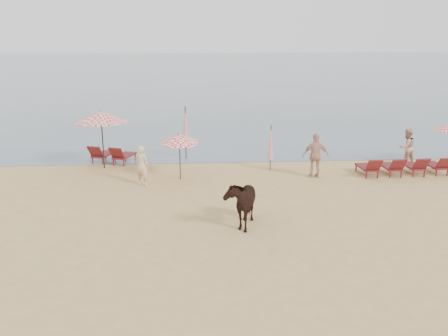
% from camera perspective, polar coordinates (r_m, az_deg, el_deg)
% --- Properties ---
extents(ground, '(120.00, 120.00, 0.00)m').
position_cam_1_polar(ground, '(14.82, 1.35, -9.18)').
color(ground, tan).
rests_on(ground, ground).
extents(sea, '(160.00, 140.00, 0.06)m').
position_cam_1_polar(sea, '(93.65, -3.22, 11.39)').
color(sea, '#51606B').
rests_on(sea, ground).
extents(lounger_cluster_left, '(2.24, 2.20, 0.64)m').
position_cam_1_polar(lounger_cluster_left, '(24.76, -12.71, 1.55)').
color(lounger_cluster_left, maroon).
rests_on(lounger_cluster_left, ground).
extents(lounger_cluster_right, '(3.91, 1.81, 0.61)m').
position_cam_1_polar(lounger_cluster_right, '(23.50, 19.86, 0.24)').
color(lounger_cluster_right, maroon).
rests_on(lounger_cluster_right, ground).
extents(umbrella_open_left_a, '(2.39, 2.39, 2.72)m').
position_cam_1_polar(umbrella_open_left_a, '(23.48, -13.87, 5.73)').
color(umbrella_open_left_a, black).
rests_on(umbrella_open_left_a, ground).
extents(umbrella_open_left_b, '(1.64, 1.67, 2.09)m').
position_cam_1_polar(umbrella_open_left_b, '(21.28, -5.12, 3.43)').
color(umbrella_open_left_b, black).
rests_on(umbrella_open_left_b, ground).
extents(umbrella_closed_left, '(0.32, 0.32, 2.64)m').
position_cam_1_polar(umbrella_closed_left, '(24.84, -4.42, 4.72)').
color(umbrella_closed_left, black).
rests_on(umbrella_closed_left, ground).
extents(umbrella_closed_right, '(0.26, 0.26, 2.12)m').
position_cam_1_polar(umbrella_closed_right, '(22.78, 5.36, 2.91)').
color(umbrella_closed_right, black).
rests_on(umbrella_closed_right, ground).
extents(cow, '(1.31, 2.09, 1.64)m').
position_cam_1_polar(cow, '(16.27, 1.94, -3.82)').
color(cow, black).
rests_on(cow, ground).
extents(beachgoer_left, '(0.73, 0.64, 1.67)m').
position_cam_1_polar(beachgoer_left, '(20.86, -9.37, 0.31)').
color(beachgoer_left, '#E4B88E').
rests_on(beachgoer_left, ground).
extents(beachgoer_right_a, '(1.02, 0.90, 1.76)m').
position_cam_1_polar(beachgoer_right_a, '(25.24, 20.14, 2.26)').
color(beachgoer_right_a, tan).
rests_on(beachgoer_right_a, ground).
extents(beachgoer_right_b, '(1.15, 0.50, 1.95)m').
position_cam_1_polar(beachgoer_right_b, '(22.02, 10.43, 1.41)').
color(beachgoer_right_b, tan).
rests_on(beachgoer_right_b, ground).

